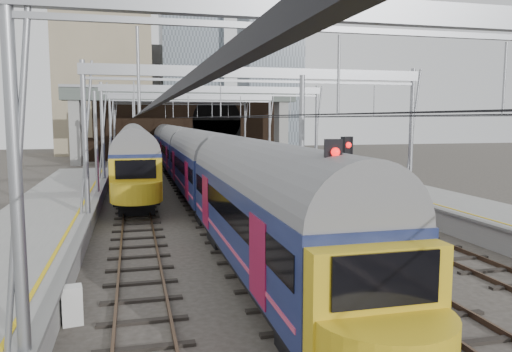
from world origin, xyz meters
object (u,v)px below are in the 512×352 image
object	(u,v)px
train_main	(187,157)
signal_near_centre	(344,196)
train_second	(134,153)
signal_near_left	(330,229)
relay_cabinet	(72,305)

from	to	relation	value
train_main	signal_near_centre	xyz separation A→B (m)	(2.06, -25.02, 0.64)
train_second	signal_near_left	bearing A→B (deg)	-83.63
train_main	signal_near_left	xyz separation A→B (m)	(-0.23, -29.43, 0.70)
train_main	signal_near_centre	size ratio (longest dim) A/B	12.88
signal_near_centre	train_second	bearing A→B (deg)	79.41
train_second	relay_cabinet	world-z (taller)	train_second
train_second	signal_near_centre	xyz separation A→B (m)	(6.06, -29.41, 0.57)
train_second	relay_cabinet	bearing A→B (deg)	-93.45
relay_cabinet	signal_near_left	bearing A→B (deg)	-44.37
signal_near_left	train_second	bearing A→B (deg)	111.96
signal_near_left	signal_near_centre	world-z (taller)	signal_near_left
train_second	relay_cabinet	xyz separation A→B (m)	(-1.80, -29.83, -1.99)
train_main	signal_near_centre	world-z (taller)	signal_near_centre
train_main	relay_cabinet	size ratio (longest dim) A/B	60.59
train_second	signal_near_centre	world-z (taller)	signal_near_centre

